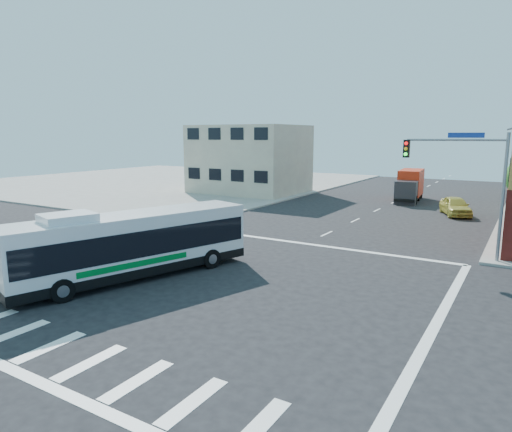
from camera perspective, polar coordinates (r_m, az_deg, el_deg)
The scene contains 7 objects.
ground at distance 21.48m, azimuth -4.77°, elevation -8.56°, with size 120.00×120.00×0.00m, color black.
sidewalk_nw at distance 70.02m, azimuth -11.16°, elevation 4.33°, with size 50.00×50.00×0.15m, color gray.
building_west at distance 54.82m, azimuth -0.79°, elevation 7.10°, with size 12.06×10.06×8.00m.
signal_mast_ne at distance 27.26m, azimuth 25.07°, elevation 5.19°, with size 7.91×1.13×8.07m.
transit_bus at distance 22.78m, azimuth -15.22°, elevation -3.33°, with size 5.99×12.03×3.50m.
box_truck at distance 50.71m, azimuth 18.65°, elevation 3.56°, with size 2.78×7.35×3.23m.
parked_car at distance 43.03m, azimuth 23.67°, elevation 1.15°, with size 1.92×4.76×1.62m, color gold.
Camera 1 is at (12.04, -16.42, 6.85)m, focal length 32.00 mm.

